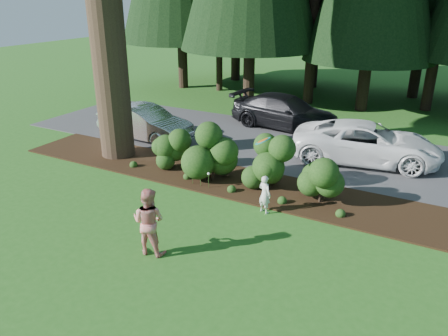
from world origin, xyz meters
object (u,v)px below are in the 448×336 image
at_px(car_white_suv, 367,143).
at_px(adult, 149,221).
at_px(car_silver_wagon, 145,123).
at_px(frisbee, 263,141).
at_px(child, 265,194).
at_px(car_dark_suv, 285,112).

relative_size(car_white_suv, adult, 3.12).
distance_m(car_silver_wagon, frisbee, 7.63).
relative_size(child, adult, 0.67).
bearing_deg(car_white_suv, adult, 148.96).
distance_m(car_white_suv, adult, 9.15).
relative_size(car_silver_wagon, frisbee, 9.07).
height_order(car_silver_wagon, car_dark_suv, car_dark_suv).
bearing_deg(car_dark_suv, car_white_suv, -116.52).
bearing_deg(car_silver_wagon, car_white_suv, -75.06).
relative_size(car_silver_wagon, car_white_suv, 0.82).
distance_m(child, frisbee, 1.50).
bearing_deg(car_white_suv, car_silver_wagon, 90.97).
xyz_separation_m(car_dark_suv, frisbee, (2.23, -7.64, 1.22)).
xyz_separation_m(child, adult, (-1.57, -3.18, 0.27)).
height_order(car_white_suv, frisbee, frisbee).
distance_m(car_silver_wagon, child, 7.93).
distance_m(adult, frisbee, 3.95).
xyz_separation_m(child, frisbee, (-0.27, 0.36, 1.43)).
relative_size(car_silver_wagon, child, 3.80).
relative_size(adult, frisbee, 3.55).
distance_m(car_white_suv, child, 5.63).
relative_size(car_white_suv, frisbee, 11.06).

